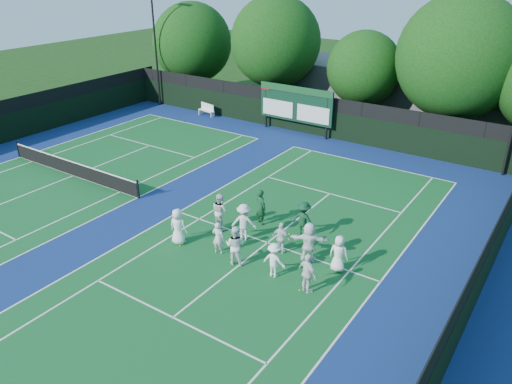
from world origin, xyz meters
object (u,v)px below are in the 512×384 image
Objects in this scene: bench at (207,109)px; scoreboard at (296,104)px; coach_left at (261,207)px; tennis_net at (73,168)px.

scoreboard is at bearing 1.46° from bench.
scoreboard is at bearing -42.24° from coach_left.
scoreboard is 3.60× the size of bench.
bench is (-1.32, 14.37, 0.06)m from tennis_net.
scoreboard is 14.44m from coach_left.
coach_left is (5.72, -13.20, -1.27)m from scoreboard.
coach_left is at bearing 6.24° from tennis_net.
bench is at bearing -178.54° from scoreboard.
scoreboard is at bearing 64.40° from tennis_net.
coach_left is at bearing -42.80° from bench.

